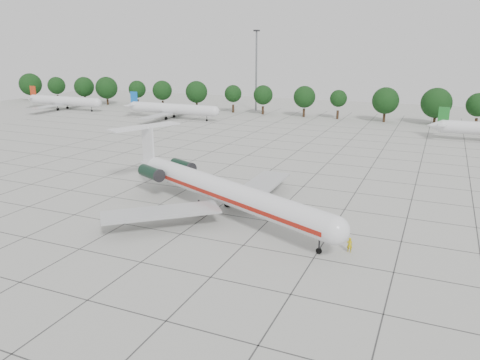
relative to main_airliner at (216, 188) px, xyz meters
The scene contains 8 objects.
ground 3.38m from the main_airliner, 144.29° to the right, with size 260.00×260.00×0.00m, color #AEAEA7.
apron_joints 14.98m from the main_airliner, 92.16° to the left, with size 170.00×170.00×0.02m, color #383838.
main_airliner is the anchor object (origin of this frame).
ground_crew 19.50m from the main_airliner, 16.42° to the right, with size 0.61×0.40×1.67m, color #C0AA0B.
bg_airliner_a 112.68m from the main_airliner, 142.93° to the left, with size 28.24×27.20×7.40m.
bg_airliner_b 80.58m from the main_airliner, 125.44° to the left, with size 28.24×27.20×7.40m.
tree_line 85.53m from the main_airliner, 98.23° to the left, with size 249.86×8.44×10.22m.
floodlight_mast 97.19m from the main_airliner, 108.44° to the left, with size 1.60×1.60×25.45m.
Camera 1 is at (26.60, -51.86, 21.61)m, focal length 35.00 mm.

